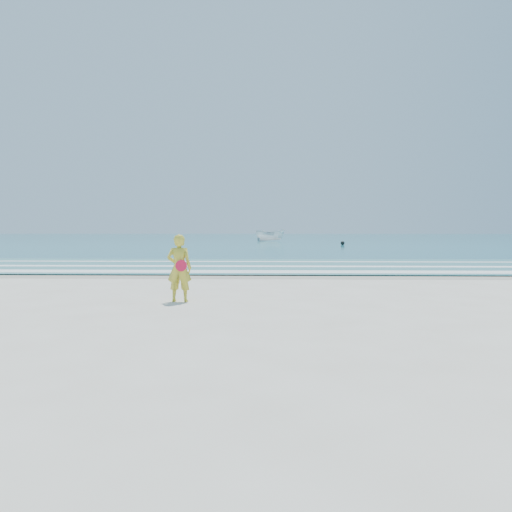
{
  "coord_description": "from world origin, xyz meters",
  "views": [
    {
      "loc": [
        0.64,
        -9.29,
        1.7
      ],
      "look_at": [
        0.21,
        4.0,
        1.0
      ],
      "focal_mm": 35.0,
      "sensor_mm": 36.0,
      "label": 1
    }
  ],
  "objects": [
    {
      "name": "buoy",
      "position": [
        8.39,
        45.67,
        0.26
      ],
      "size": [
        0.44,
        0.44,
        0.44
      ],
      "primitive_type": "sphere",
      "color": "black",
      "rests_on": "ocean"
    },
    {
      "name": "wet_sand",
      "position": [
        0.0,
        9.0,
        0.0
      ],
      "size": [
        400.0,
        2.4,
        0.0
      ],
      "primitive_type": "cube",
      "color": "#B2A893",
      "rests_on": "ground"
    },
    {
      "name": "boat",
      "position": [
        0.38,
        64.51,
        0.92
      ],
      "size": [
        4.88,
        3.11,
        1.77
      ],
      "primitive_type": "imported",
      "rotation": [
        0.0,
        0.0,
        1.9
      ],
      "color": "white",
      "rests_on": "ocean"
    },
    {
      "name": "foam_far",
      "position": [
        0.0,
        16.5,
        0.05
      ],
      "size": [
        400.0,
        0.6,
        0.01
      ],
      "primitive_type": "cube",
      "color": "white",
      "rests_on": "shallow"
    },
    {
      "name": "foam_mid",
      "position": [
        0.0,
        13.2,
        0.05
      ],
      "size": [
        400.0,
        0.9,
        0.01
      ],
      "primitive_type": "cube",
      "color": "white",
      "rests_on": "shallow"
    },
    {
      "name": "ground",
      "position": [
        0.0,
        0.0,
        0.0
      ],
      "size": [
        400.0,
        400.0,
        0.0
      ],
      "primitive_type": "plane",
      "color": "silver",
      "rests_on": "ground"
    },
    {
      "name": "ocean",
      "position": [
        0.0,
        105.0,
        0.02
      ],
      "size": [
        400.0,
        190.0,
        0.04
      ],
      "primitive_type": "cube",
      "color": "#19727F",
      "rests_on": "ground"
    },
    {
      "name": "woman",
      "position": [
        -1.55,
        2.36,
        0.8
      ],
      "size": [
        0.6,
        0.43,
        1.6
      ],
      "color": "gold",
      "rests_on": "ground"
    },
    {
      "name": "foam_near",
      "position": [
        0.0,
        10.3,
        0.05
      ],
      "size": [
        400.0,
        1.4,
        0.01
      ],
      "primitive_type": "cube",
      "color": "white",
      "rests_on": "shallow"
    },
    {
      "name": "shallow",
      "position": [
        0.0,
        14.0,
        0.04
      ],
      "size": [
        400.0,
        10.0,
        0.01
      ],
      "primitive_type": "cube",
      "color": "#59B7AD",
      "rests_on": "ocean"
    }
  ]
}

